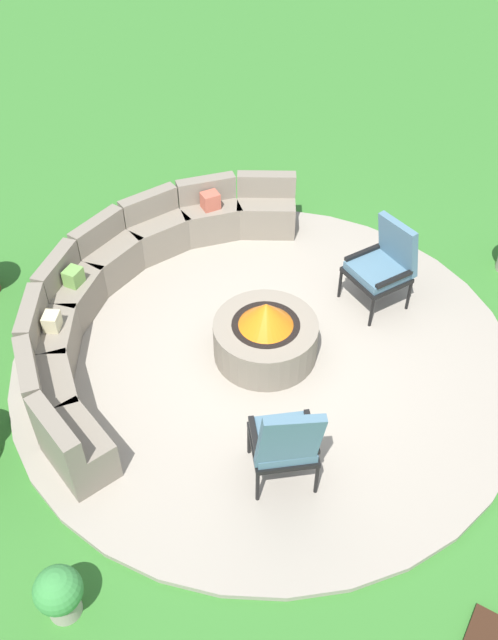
% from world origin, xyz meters
% --- Properties ---
extents(ground_plane, '(24.00, 24.00, 0.00)m').
position_xyz_m(ground_plane, '(0.00, 0.00, 0.00)').
color(ground_plane, '#387A2D').
extents(patio_circle, '(5.30, 5.30, 0.06)m').
position_xyz_m(patio_circle, '(0.00, 0.00, 0.03)').
color(patio_circle, '#9E9384').
rests_on(patio_circle, ground_plane).
extents(fire_pit, '(1.08, 1.08, 0.71)m').
position_xyz_m(fire_pit, '(0.00, 0.00, 0.33)').
color(fire_pit, gray).
rests_on(fire_pit, patio_circle).
extents(curved_stone_bench, '(4.67, 2.11, 0.74)m').
position_xyz_m(curved_stone_bench, '(-0.14, 1.65, 0.36)').
color(curved_stone_bench, gray).
rests_on(curved_stone_bench, patio_circle).
extents(lounge_chair_front_left, '(0.77, 0.79, 1.10)m').
position_xyz_m(lounge_chair_front_left, '(-1.27, -0.92, 0.62)').
color(lounge_chair_front_left, black).
rests_on(lounge_chair_front_left, patio_circle).
extents(lounge_chair_front_right, '(0.79, 0.81, 1.04)m').
position_xyz_m(lounge_chair_front_right, '(1.41, -0.68, 0.60)').
color(lounge_chair_front_right, black).
rests_on(lounge_chair_front_right, patio_circle).
extents(potted_plant_3, '(0.38, 0.38, 0.53)m').
position_xyz_m(potted_plant_3, '(-3.15, -0.03, 0.30)').
color(potted_plant_3, '#A89E8E').
rests_on(potted_plant_3, ground_plane).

